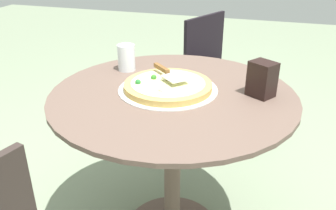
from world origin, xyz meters
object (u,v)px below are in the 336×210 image
Objects in this scene: napkin_dispenser at (262,79)px; patio_chair_far at (218,67)px; pizza_server at (167,72)px; patio_table at (173,129)px; pizza_on_tray at (168,86)px; drinking_cup at (126,58)px.

patio_chair_far is at bearing -38.38° from napkin_dispenser.
patio_table is at bearing 33.10° from pizza_server.
patio_chair_far is (-1.04, 0.04, -0.27)m from pizza_on_tray.
napkin_dispenser is 1.09m from patio_chair_far.
pizza_server is at bearing -146.90° from patio_table.
patio_table is at bearing 56.53° from drinking_cup.
pizza_on_tray is at bearing -125.84° from patio_table.
pizza_server reaches higher than patio_table.
pizza_on_tray is 3.38× the size of drinking_cup.
napkin_dispenser is at bearing 98.15° from pizza_on_tray.
patio_table is 5.28× the size of pizza_server.
pizza_server is 0.38m from napkin_dispenser.
pizza_on_tray is 0.37m from napkin_dispenser.
pizza_server is 1.04m from patio_chair_far.
patio_table is 7.16× the size of napkin_dispenser.
drinking_cup is at bearing -116.45° from pizza_server.
pizza_on_tray is at bearing 19.42° from pizza_server.
pizza_server is at bearing 33.99° from napkin_dispenser.
pizza_on_tray is 2.93× the size of napkin_dispenser.
pizza_server is 1.56× the size of drinking_cup.
drinking_cup is (-0.12, -0.24, 0.00)m from pizza_server.
patio_table is at bearing 45.41° from napkin_dispenser.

